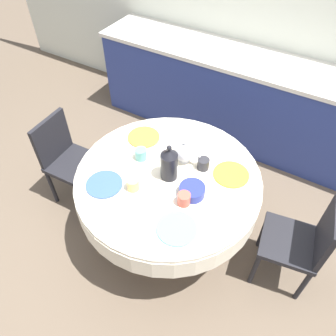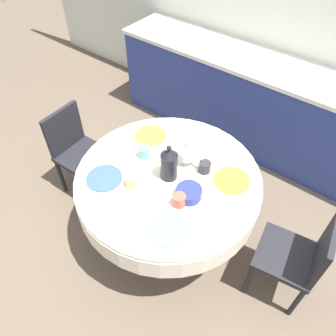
{
  "view_description": "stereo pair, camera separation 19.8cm",
  "coord_description": "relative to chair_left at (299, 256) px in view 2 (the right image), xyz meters",
  "views": [
    {
      "loc": [
        0.81,
        -1.36,
        2.52
      ],
      "look_at": [
        0.0,
        0.0,
        0.85
      ],
      "focal_mm": 35.0,
      "sensor_mm": 36.0,
      "label": 1
    },
    {
      "loc": [
        0.97,
        -1.24,
        2.52
      ],
      "look_at": [
        0.0,
        0.0,
        0.85
      ],
      "focal_mm": 35.0,
      "sensor_mm": 36.0,
      "label": 2
    }
  ],
  "objects": [
    {
      "name": "cup_near_left",
      "position": [
        -1.15,
        -0.39,
        0.33
      ],
      "size": [
        0.09,
        0.09,
        0.09
      ],
      "primitive_type": "cylinder",
      "color": "#DBB766",
      "rests_on": "dining_table"
    },
    {
      "name": "chair_right",
      "position": [
        -2.02,
        -0.22,
        0.0
      ],
      "size": [
        0.42,
        0.42,
        0.86
      ],
      "rotation": [
        0.0,
        0.0,
        -1.52
      ],
      "color": "black",
      "rests_on": "ground_plane"
    },
    {
      "name": "plate_far_left",
      "position": [
        -1.38,
        0.09,
        0.29
      ],
      "size": [
        0.26,
        0.26,
        0.01
      ],
      "primitive_type": "cylinder",
      "color": "orange",
      "rests_on": "dining_table"
    },
    {
      "name": "plate_near_left",
      "position": [
        -1.34,
        -0.47,
        0.29
      ],
      "size": [
        0.26,
        0.26,
        0.01
      ],
      "primitive_type": "cylinder",
      "color": "#3856AD",
      "rests_on": "dining_table"
    },
    {
      "name": "cup_far_left",
      "position": [
        -1.27,
        -0.12,
        0.33
      ],
      "size": [
        0.09,
        0.09,
        0.09
      ],
      "primitive_type": "cylinder",
      "color": "#5BA39E",
      "rests_on": "dining_table"
    },
    {
      "name": "fruit_bowl",
      "position": [
        -0.77,
        -0.23,
        0.32
      ],
      "size": [
        0.18,
        0.18,
        0.07
      ],
      "primitive_type": "cylinder",
      "color": "navy",
      "rests_on": "dining_table"
    },
    {
      "name": "wall_back",
      "position": [
        -1.0,
        1.74,
        0.81
      ],
      "size": [
        7.0,
        0.05,
        2.6
      ],
      "color": "beige",
      "rests_on": "ground_plane"
    },
    {
      "name": "teapot",
      "position": [
        -0.98,
        0.03,
        0.37
      ],
      "size": [
        0.2,
        0.15,
        0.19
      ],
      "color": "white",
      "rests_on": "dining_table"
    },
    {
      "name": "cup_near_right",
      "position": [
        -0.79,
        -0.32,
        0.33
      ],
      "size": [
        0.09,
        0.09,
        0.09
      ],
      "primitive_type": "cylinder",
      "color": "#CC4C3D",
      "rests_on": "dining_table"
    },
    {
      "name": "coffee_carafe",
      "position": [
        -0.99,
        -0.17,
        0.41
      ],
      "size": [
        0.12,
        0.12,
        0.3
      ],
      "color": "black",
      "rests_on": "dining_table"
    },
    {
      "name": "ground_plane",
      "position": [
        -1.0,
        -0.17,
        -0.49
      ],
      "size": [
        12.0,
        12.0,
        0.0
      ],
      "primitive_type": "plane",
      "color": "brown"
    },
    {
      "name": "plate_far_right",
      "position": [
        -0.61,
        0.07,
        0.29
      ],
      "size": [
        0.26,
        0.26,
        0.01
      ],
      "primitive_type": "cylinder",
      "color": "yellow",
      "rests_on": "dining_table"
    },
    {
      "name": "dining_table",
      "position": [
        -1.0,
        -0.17,
        0.16
      ],
      "size": [
        1.36,
        1.36,
        0.77
      ],
      "color": "brown",
      "rests_on": "ground_plane"
    },
    {
      "name": "chair_left",
      "position": [
        0.0,
        0.0,
        0.0
      ],
      "size": [
        0.46,
        0.46,
        0.86
      ],
      "rotation": [
        0.0,
        0.0,
        -4.55
      ],
      "color": "black",
      "rests_on": "ground_plane"
    },
    {
      "name": "kitchen_counter",
      "position": [
        -1.0,
        1.4,
        -0.01
      ],
      "size": [
        3.24,
        0.64,
        0.96
      ],
      "color": "navy",
      "rests_on": "ground_plane"
    },
    {
      "name": "cup_far_right",
      "position": [
        -0.82,
        0.03,
        0.33
      ],
      "size": [
        0.09,
        0.09,
        0.09
      ],
      "primitive_type": "cylinder",
      "color": "#28282D",
      "rests_on": "dining_table"
    },
    {
      "name": "plate_near_right",
      "position": [
        -0.72,
        -0.53,
        0.29
      ],
      "size": [
        0.26,
        0.26,
        0.01
      ],
      "primitive_type": "cylinder",
      "color": "#60BCB7",
      "rests_on": "dining_table"
    }
  ]
}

